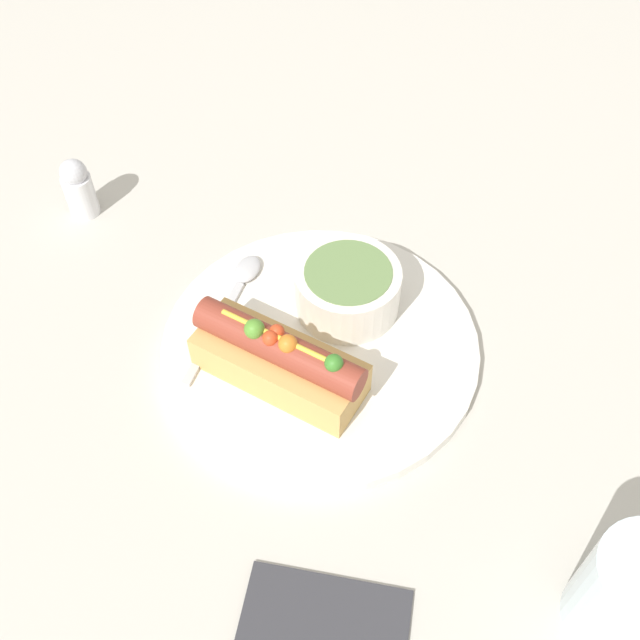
# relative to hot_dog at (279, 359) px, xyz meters

# --- Properties ---
(ground_plane) EXTENTS (4.00, 4.00, 0.00)m
(ground_plane) POSITION_rel_hot_dog_xyz_m (0.01, 0.05, -0.04)
(ground_plane) COLOR #BCB7AD
(dinner_plate) EXTENTS (0.29, 0.29, 0.01)m
(dinner_plate) POSITION_rel_hot_dog_xyz_m (0.01, 0.05, -0.03)
(dinner_plate) COLOR white
(dinner_plate) RESTS_ON ground_plane
(hot_dog) EXTENTS (0.16, 0.06, 0.07)m
(hot_dog) POSITION_rel_hot_dog_xyz_m (0.00, 0.00, 0.00)
(hot_dog) COLOR tan
(hot_dog) RESTS_ON dinner_plate
(soup_bowl) EXTENTS (0.10, 0.10, 0.05)m
(soup_bowl) POSITION_rel_hot_dog_xyz_m (0.01, 0.10, -0.00)
(soup_bowl) COLOR silver
(soup_bowl) RESTS_ON dinner_plate
(spoon) EXTENTS (0.05, 0.16, 0.01)m
(spoon) POSITION_rel_hot_dog_xyz_m (-0.09, 0.06, -0.02)
(spoon) COLOR #B7B7BC
(spoon) RESTS_ON dinner_plate
(drinking_glass) EXTENTS (0.08, 0.08, 0.09)m
(drinking_glass) POSITION_rel_hot_dog_xyz_m (0.32, -0.05, 0.01)
(drinking_glass) COLOR silver
(drinking_glass) RESTS_ON ground_plane
(napkin) EXTENTS (0.14, 0.10, 0.01)m
(napkin) POSITION_rel_hot_dog_xyz_m (0.14, -0.16, -0.04)
(napkin) COLOR #333338
(napkin) RESTS_ON ground_plane
(salt_shaker) EXTENTS (0.03, 0.03, 0.07)m
(salt_shaker) POSITION_rel_hot_dog_xyz_m (-0.30, 0.09, -0.01)
(salt_shaker) COLOR silver
(salt_shaker) RESTS_ON ground_plane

